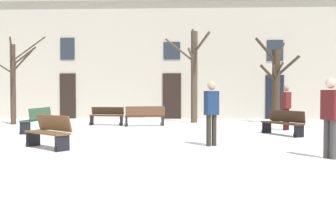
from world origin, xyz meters
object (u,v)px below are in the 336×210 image
bench_near_lamp (37,119)px  bench_far_corner (283,122)px  bench_near_center_tree (107,116)px  person_crossing_plaza (286,105)px  tree_foreground (194,73)px  bench_by_litter_bin (145,116)px  tree_right_of_center (14,80)px  bench_facing_shops (49,132)px  tree_near_facade (276,82)px  person_by_shop_door (211,110)px  person_near_bench (330,113)px

bench_near_lamp → bench_far_corner: bench_near_lamp is taller
bench_near_center_tree → person_crossing_plaza: 7.97m
tree_foreground → bench_by_litter_bin: bearing=-136.6°
bench_by_litter_bin → bench_far_corner: bench_by_litter_bin is taller
tree_foreground → bench_far_corner: (3.02, -5.60, -2.02)m
bench_near_center_tree → bench_near_lamp: 3.80m
tree_right_of_center → bench_facing_shops: bearing=-60.4°
tree_near_facade → person_by_shop_door: 9.51m
tree_near_facade → bench_far_corner: bearing=-100.8°
person_near_bench → bench_near_lamp: bearing=27.0°
person_near_bench → person_by_shop_door: person_near_bench is taller
tree_right_of_center → bench_by_litter_bin: (6.28, -0.66, -1.66)m
bench_by_litter_bin → bench_far_corner: bearing=132.7°
tree_right_of_center → bench_far_corner: 12.40m
bench_far_corner → person_by_shop_door: size_ratio=0.97×
bench_facing_shops → person_crossing_plaza: (7.75, 5.38, 0.56)m
bench_near_lamp → bench_by_litter_bin: (3.86, 2.77, -0.03)m
bench_by_litter_bin → bench_facing_shops: size_ratio=1.21×
tree_right_of_center → bench_near_center_tree: tree_right_of_center is taller
bench_facing_shops → person_near_bench: bearing=28.4°
bench_near_center_tree → tree_right_of_center: bearing=-177.4°
bench_near_lamp → bench_far_corner: bearing=88.7°
tree_right_of_center → bench_near_lamp: (2.42, -3.43, -1.64)m
person_near_bench → bench_facing_shops: bearing=48.3°
bench_near_lamp → person_crossing_plaza: 9.79m
bench_by_litter_bin → bench_facing_shops: same height
bench_near_center_tree → person_near_bench: (6.88, -8.82, 0.59)m
tree_right_of_center → person_near_bench: (11.35, -9.06, -1.09)m
bench_by_litter_bin → tree_near_facade: bearing=-174.8°
bench_far_corner → person_near_bench: size_ratio=0.96×
bench_far_corner → bench_facing_shops: bearing=-91.6°
bench_by_litter_bin → person_crossing_plaza: bearing=149.9°
bench_far_corner → person_near_bench: bearing=-30.7°
person_by_shop_door → person_crossing_plaza: person_by_shop_door is taller
person_by_shop_door → bench_near_center_tree: bearing=93.7°
bench_facing_shops → person_near_bench: 7.12m
person_crossing_plaza → tree_foreground: bearing=-89.5°
bench_facing_shops → bench_by_litter_bin: bearing=114.3°
tree_right_of_center → bench_facing_shops: 9.03m
tree_near_facade → bench_near_center_tree: (-8.18, -1.81, -1.60)m
bench_facing_shops → person_crossing_plaza: bearing=74.1°
bench_near_center_tree → bench_facing_shops: bench_facing_shops is taller
tree_right_of_center → bench_by_litter_bin: size_ratio=2.28×
tree_right_of_center → bench_by_litter_bin: tree_right_of_center is taller
tree_foreground → bench_near_center_tree: (-4.08, -1.71, -2.03)m
tree_right_of_center → person_near_bench: tree_right_of_center is taller
tree_right_of_center → tree_near_facade: (12.65, 1.58, -0.09)m
tree_right_of_center → person_by_shop_door: size_ratio=2.30×
tree_right_of_center → person_by_shop_door: 11.34m
tree_right_of_center → tree_foreground: (8.55, 1.48, 0.34)m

